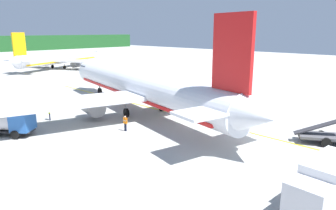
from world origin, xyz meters
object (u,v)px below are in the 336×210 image
object	(u,v)px
service_truck_baggage	(6,122)
service_truck_catering	(325,183)
crew_marshaller	(49,112)
airliner_mid_apron	(60,58)
cargo_container_near	(221,106)
crew_loader_left	(125,122)
airliner_foreground	(141,87)

from	to	relation	value
service_truck_baggage	service_truck_catering	size ratio (longest dim) A/B	0.87
service_truck_baggage	crew_marshaller	bearing A→B (deg)	22.15
airliner_mid_apron	cargo_container_near	bearing A→B (deg)	-98.20
service_truck_catering	crew_marshaller	distance (m)	30.14
service_truck_catering	crew_loader_left	world-z (taller)	service_truck_catering
service_truck_baggage	cargo_container_near	size ratio (longest dim) A/B	2.37
airliner_foreground	crew_loader_left	bearing A→B (deg)	-142.83
service_truck_baggage	cargo_container_near	world-z (taller)	service_truck_baggage
service_truck_baggage	airliner_mid_apron	bearing A→B (deg)	58.34
airliner_foreground	crew_marshaller	xyz separation A→B (m)	(-10.03, 5.03, -2.34)
airliner_foreground	service_truck_catering	distance (m)	25.97
airliner_foreground	cargo_container_near	size ratio (longest dim) A/B	17.91
service_truck_baggage	crew_marshaller	distance (m)	5.97
service_truck_baggage	cargo_container_near	distance (m)	24.95
airliner_mid_apron	service_truck_catering	xyz separation A→B (m)	(-22.96, -78.88, -1.25)
airliner_foreground	crew_loader_left	size ratio (longest dim) A/B	24.57
airliner_mid_apron	cargo_container_near	size ratio (longest dim) A/B	14.58
crew_marshaller	crew_loader_left	world-z (taller)	crew_marshaller
airliner_mid_apron	service_truck_catering	distance (m)	82.17
airliner_foreground	airliner_mid_apron	size ratio (longest dim) A/B	1.23
cargo_container_near	crew_loader_left	world-z (taller)	cargo_container_near
service_truck_catering	airliner_mid_apron	bearing A→B (deg)	73.77
airliner_foreground	airliner_mid_apron	distance (m)	56.25
service_truck_baggage	service_truck_catering	xyz separation A→B (m)	(8.58, -27.74, 0.21)
airliner_foreground	crew_loader_left	distance (m)	8.17
airliner_mid_apron	airliner_foreground	bearing A→B (deg)	-106.51
airliner_foreground	cargo_container_near	distance (m)	10.71
service_truck_catering	airliner_foreground	bearing A→B (deg)	74.38
crew_marshaller	airliner_mid_apron	bearing A→B (deg)	61.98
airliner_mid_apron	crew_loader_left	size ratio (longest dim) A/B	20.01
service_truck_baggage	service_truck_catering	world-z (taller)	service_truck_catering
cargo_container_near	crew_loader_left	bearing A→B (deg)	167.80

